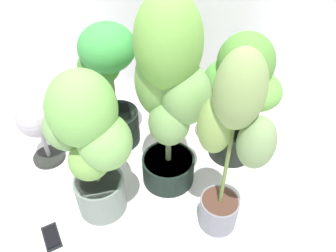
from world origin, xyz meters
TOP-DOWN VIEW (x-y plane):
  - ground_plane at (0.00, 0.00)m, footprint 8.00×8.00m
  - potted_plant_front_right at (0.31, -0.14)m, footprint 0.32×0.22m
  - potted_plant_front_left at (-0.26, -0.14)m, footprint 0.43×0.32m
  - potted_plant_back_right at (0.37, 0.34)m, footprint 0.44×0.35m
  - potted_plant_back_left at (-0.33, 0.36)m, footprint 0.36×0.32m
  - potted_plant_back_center at (-0.02, 0.55)m, footprint 0.34×0.25m
  - potted_plant_center at (0.04, 0.09)m, footprint 0.41×0.35m
  - cell_phone at (-0.45, -0.35)m, footprint 0.14×0.16m
  - floor_fan at (-0.68, 0.13)m, footprint 0.22×0.22m

SIDE VIEW (x-z plane):
  - ground_plane at x=0.00m, z-range 0.00..0.00m
  - cell_phone at x=-0.45m, z-range 0.00..0.01m
  - floor_fan at x=-0.68m, z-range 0.07..0.48m
  - potted_plant_back_right at x=0.37m, z-range 0.06..0.81m
  - potted_plant_back_left at x=-0.33m, z-range 0.06..0.81m
  - potted_plant_back_center at x=-0.02m, z-range 0.03..0.85m
  - potted_plant_front_left at x=-0.26m, z-range 0.07..0.84m
  - potted_plant_front_right at x=0.31m, z-range 0.07..0.99m
  - potted_plant_center at x=0.04m, z-range 0.08..1.08m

